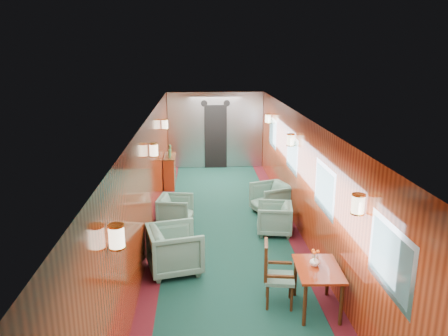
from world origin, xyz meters
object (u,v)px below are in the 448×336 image
object	(u,v)px
side_chair	(273,271)
armchair_left_far	(176,210)
credenza	(170,171)
armchair_right_near	(274,218)
armchair_left_near	(175,249)
armchair_right_far	(271,199)
dining_table	(318,275)

from	to	relation	value
side_chair	armchair_left_far	bearing A→B (deg)	124.79
credenza	armchair_right_near	distance (m)	4.08
armchair_left_far	armchair_right_near	size ratio (longest dim) A/B	1.00
armchair_left_near	armchair_right_near	bearing A→B (deg)	-66.73
armchair_left_far	armchair_right_near	bearing A→B (deg)	-96.77
armchair_right_near	armchair_right_far	distance (m)	1.14
armchair_left_far	armchair_right_far	distance (m)	2.21
dining_table	armchair_right_near	bearing A→B (deg)	95.80
dining_table	armchair_right_far	size ratio (longest dim) A/B	1.18
armchair_right_far	armchair_left_near	bearing A→B (deg)	-58.22
dining_table	armchair_left_far	bearing A→B (deg)	125.88
credenza	armchair_left_far	xyz separation A→B (m)	(0.28, -2.76, -0.13)
armchair_right_far	dining_table	bearing A→B (deg)	-19.45
armchair_left_near	credenza	bearing A→B (deg)	-9.47
armchair_left_far	credenza	bearing A→B (deg)	15.31
credenza	armchair_right_far	distance (m)	3.29
dining_table	armchair_left_far	distance (m)	3.99
credenza	armchair_right_far	world-z (taller)	credenza
armchair_left_near	armchair_left_far	xyz separation A→B (m)	(-0.09, 2.06, -0.08)
side_chair	armchair_left_near	size ratio (longest dim) A/B	1.12
dining_table	credenza	distance (m)	6.58
dining_table	armchair_left_far	world-z (taller)	dining_table
dining_table	side_chair	distance (m)	0.63
side_chair	armchair_right_far	distance (m)	3.74
side_chair	armchair_left_far	distance (m)	3.53
armchair_right_far	side_chair	bearing A→B (deg)	-28.74
armchair_right_near	armchair_right_far	xyz separation A→B (m)	(0.11, 1.13, 0.03)
armchair_left_near	side_chair	bearing A→B (deg)	-140.20
credenza	armchair_left_near	xyz separation A→B (m)	(0.37, -4.83, -0.05)
dining_table	armchair_left_far	xyz separation A→B (m)	(-2.17, 3.34, -0.24)
credenza	armchair_right_far	size ratio (longest dim) A/B	1.47
credenza	armchair_right_near	size ratio (longest dim) A/B	1.63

